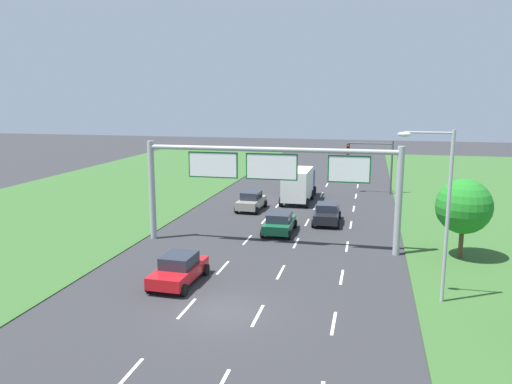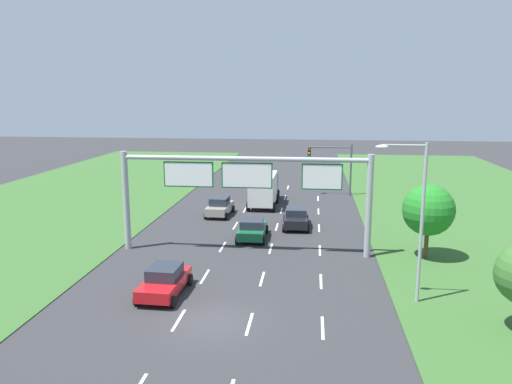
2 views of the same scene
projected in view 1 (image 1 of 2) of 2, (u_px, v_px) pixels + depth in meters
The scene contains 13 objects.
ground_plane at pixel (222, 312), 23.55m from camera, with size 200.00×200.00×0.00m, color #2D2D30.
lane_dashes_inner_left at pixel (236, 252), 32.55m from camera, with size 0.14×56.40×0.01m.
lane_dashes_inner_right at pixel (289, 256), 31.77m from camera, with size 0.14×56.40×0.01m.
lane_dashes_slip at pixel (345, 260), 31.00m from camera, with size 0.14×56.40×0.01m.
car_near_red at pixel (279, 222), 37.15m from camera, with size 2.26×4.36×1.55m.
car_lead_silver at pixel (327, 213), 40.02m from camera, with size 2.27×4.44×1.63m.
car_mid_lane at pixel (179, 269), 27.06m from camera, with size 2.29×4.35×1.60m.
car_far_ahead at pixel (251, 201), 44.67m from camera, with size 2.23×4.16×1.69m.
box_truck at pixel (299, 183), 48.43m from camera, with size 2.73×7.50×3.23m.
sign_gantry at pixel (269, 174), 33.05m from camera, with size 17.24×0.44×7.00m.
traffic_light_mast at pixel (373, 157), 51.88m from camera, with size 4.76×0.49×5.60m.
street_lamp at pixel (440, 202), 23.79m from camera, with size 2.61×0.32×8.50m.
roadside_tree_mid at pixel (464, 206), 30.75m from camera, with size 3.41×3.41×5.06m.
Camera 1 is at (6.56, -21.14, 9.98)m, focal length 35.00 mm.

